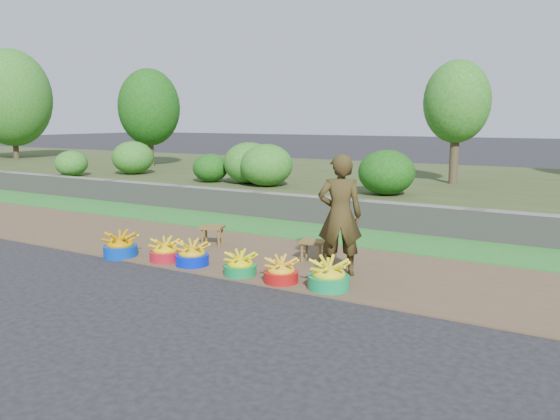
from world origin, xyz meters
The scene contains 15 objects.
ground_plane centered at (0.00, 0.00, 0.00)m, with size 120.00×120.00×0.00m, color black.
dirt_shoulder centered at (0.00, 1.25, 0.01)m, with size 80.00×2.50×0.02m, color brown.
grass_verge centered at (0.00, 3.25, 0.02)m, with size 80.00×1.50×0.04m, color #297528.
retaining_wall centered at (0.00, 4.10, 0.28)m, with size 80.00×0.35×0.55m, color slate.
earth_bank centered at (0.00, 9.00, 0.25)m, with size 80.00×10.00×0.50m, color #38431F.
vegetation centered at (2.82, 8.01, 2.53)m, with size 37.30×8.42×4.34m.
basin_a centered at (-2.20, 0.16, 0.17)m, with size 0.51×0.51×0.38m.
basin_b centered at (-1.41, 0.29, 0.16)m, with size 0.46×0.46×0.35m.
basin_c centered at (-0.92, 0.31, 0.16)m, with size 0.48×0.48×0.36m.
basin_d centered at (-0.04, 0.24, 0.15)m, with size 0.44×0.44×0.33m.
basin_e centered at (0.60, 0.24, 0.15)m, with size 0.45×0.45×0.33m.
basin_f centered at (1.25, 0.29, 0.17)m, with size 0.52×0.52×0.39m.
stool_left centered at (-1.42, 1.44, 0.28)m, with size 0.44×0.39×0.33m.
stool_right centered at (0.50, 1.34, 0.27)m, with size 0.39×0.32×0.32m.
vendor_woman centered at (1.10, 0.94, 0.83)m, with size 0.59×0.39×1.62m, color black.
Camera 1 is at (4.02, -5.60, 2.09)m, focal length 35.00 mm.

